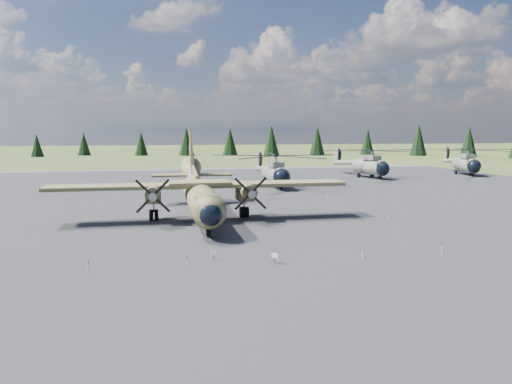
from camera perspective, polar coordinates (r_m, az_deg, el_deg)
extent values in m
plane|color=#55632C|center=(46.00, -3.99, -3.98)|extent=(500.00, 500.00, 0.00)
cube|color=#5A5B5F|center=(55.78, -5.33, -2.03)|extent=(120.00, 120.00, 0.04)
cylinder|color=#34381E|center=(48.88, -6.38, -0.61)|extent=(2.94, 18.01, 2.80)
sphere|color=#34381E|center=(40.02, -5.33, -2.32)|extent=(2.76, 2.76, 2.74)
sphere|color=black|center=(39.49, -5.25, -2.52)|extent=(2.03, 2.03, 2.02)
cube|color=black|center=(41.48, -5.56, -0.94)|extent=(2.01, 1.62, 0.55)
cone|color=#34381E|center=(60.46, -7.30, 1.85)|extent=(2.80, 6.89, 4.21)
cube|color=#979A9C|center=(50.04, -6.46, -1.77)|extent=(1.95, 6.01, 0.50)
cube|color=#2A351B|center=(49.24, -6.45, 0.79)|extent=(29.01, 3.63, 0.35)
cube|color=#34381E|center=(49.22, -6.45, 1.04)|extent=(6.03, 3.65, 0.35)
cylinder|color=#34381E|center=(48.86, -11.67, -0.01)|extent=(1.54, 5.21, 1.50)
cube|color=#34381E|center=(49.73, -11.64, -0.65)|extent=(1.53, 3.41, 0.80)
cone|color=gray|center=(45.64, -11.72, -0.51)|extent=(0.77, 0.91, 0.76)
cylinder|color=black|center=(49.99, -11.60, -2.57)|extent=(0.89, 1.11, 1.10)
cylinder|color=#34381E|center=(49.56, -1.22, 0.23)|extent=(1.54, 5.21, 1.50)
cube|color=#34381E|center=(50.43, -1.37, -0.39)|extent=(1.53, 3.41, 0.80)
cone|color=gray|center=(46.39, -0.54, -0.24)|extent=(0.77, 0.91, 0.76)
cylinder|color=black|center=(50.68, -1.37, -2.30)|extent=(0.89, 1.11, 1.10)
cube|color=#34381E|center=(56.63, -7.06, 2.11)|extent=(0.34, 7.55, 1.68)
cube|color=#2A351B|center=(60.95, -7.33, 1.94)|extent=(9.61, 2.28, 0.22)
cylinder|color=gray|center=(41.38, -5.48, -3.45)|extent=(0.14, 0.14, 0.90)
cylinder|color=black|center=(41.51, -5.47, -4.43)|extent=(0.36, 0.94, 0.93)
cylinder|color=gray|center=(76.15, 2.21, 1.94)|extent=(2.78, 7.69, 2.66)
sphere|color=black|center=(72.47, 2.97, 1.63)|extent=(2.48, 2.48, 2.44)
sphere|color=gray|center=(79.84, 1.52, 2.18)|extent=(2.48, 2.48, 2.44)
cube|color=gray|center=(75.60, 2.30, 3.19)|extent=(1.86, 3.43, 0.80)
cylinder|color=gray|center=(75.55, 2.30, 3.80)|extent=(0.39, 0.39, 1.06)
cylinder|color=gray|center=(83.68, 0.86, 2.67)|extent=(1.04, 9.09, 1.52)
cube|color=gray|center=(87.46, 0.27, 3.73)|extent=(0.26, 1.49, 2.55)
cylinder|color=black|center=(87.54, 0.50, 3.73)|extent=(0.11, 2.76, 2.76)
cylinder|color=black|center=(73.24, 2.83, 0.52)|extent=(0.31, 0.73, 0.72)
cylinder|color=black|center=(77.19, 0.93, 0.86)|extent=(0.33, 0.86, 0.85)
cylinder|color=gray|center=(77.13, 0.94, 1.27)|extent=(0.15, 0.15, 1.54)
cylinder|color=black|center=(77.90, 2.99, 0.91)|extent=(0.33, 0.86, 0.85)
cylinder|color=gray|center=(77.84, 2.99, 1.32)|extent=(0.15, 0.15, 1.54)
cylinder|color=gray|center=(94.38, 12.88, 2.79)|extent=(4.04, 8.17, 2.71)
sphere|color=black|center=(91.20, 14.26, 2.57)|extent=(2.89, 2.89, 2.50)
sphere|color=gray|center=(97.62, 11.58, 2.96)|extent=(2.89, 2.89, 2.50)
cube|color=gray|center=(93.92, 13.06, 3.83)|extent=(2.42, 3.74, 0.81)
cylinder|color=gray|center=(93.88, 13.07, 4.32)|extent=(0.45, 0.45, 1.09)
cylinder|color=gray|center=(101.02, 10.33, 3.35)|extent=(2.52, 9.28, 1.55)
cube|color=gray|center=(104.42, 9.17, 4.24)|extent=(0.50, 1.54, 2.60)
cylinder|color=black|center=(104.61, 9.35, 4.24)|extent=(0.56, 2.79, 2.82)
cylinder|color=black|center=(91.86, 14.00, 1.66)|extent=(0.43, 0.78, 0.74)
cylinder|color=black|center=(94.78, 11.68, 1.89)|extent=(0.47, 0.91, 0.87)
cylinder|color=gray|center=(94.73, 11.69, 2.23)|extent=(0.18, 0.18, 1.57)
cylinder|color=black|center=(96.41, 13.14, 1.93)|extent=(0.47, 0.91, 0.87)
cylinder|color=gray|center=(96.36, 13.15, 2.27)|extent=(0.18, 0.18, 1.57)
cylinder|color=gray|center=(106.43, 22.89, 2.87)|extent=(4.42, 8.17, 2.69)
sphere|color=black|center=(102.83, 23.66, 2.68)|extent=(2.99, 2.99, 2.48)
sphere|color=gray|center=(110.05, 22.17, 3.03)|extent=(2.99, 2.99, 2.48)
cube|color=gray|center=(105.93, 23.02, 3.79)|extent=(2.58, 3.78, 0.81)
cylinder|color=gray|center=(105.89, 23.04, 4.22)|extent=(0.47, 0.47, 1.08)
cylinder|color=gray|center=(113.82, 21.48, 3.37)|extent=(3.01, 9.16, 1.54)
cube|color=gray|center=(117.57, 20.86, 4.16)|extent=(0.58, 1.52, 2.59)
cylinder|color=black|center=(117.69, 21.03, 4.16)|extent=(0.71, 2.74, 2.80)
cylinder|color=black|center=(103.54, 23.49, 1.87)|extent=(0.46, 0.78, 0.73)
cylinder|color=black|center=(107.24, 21.88, 2.11)|extent=(0.51, 0.91, 0.86)
cylinder|color=gray|center=(107.20, 21.89, 2.41)|extent=(0.18, 0.18, 1.56)
cylinder|color=black|center=(108.27, 23.33, 2.09)|extent=(0.51, 0.91, 0.86)
cylinder|color=gray|center=(108.23, 23.34, 2.38)|extent=(0.18, 0.18, 1.56)
cube|color=gray|center=(34.46, -4.90, -7.32)|extent=(0.08, 0.08, 0.52)
cube|color=silver|center=(34.36, -4.89, -6.94)|extent=(0.43, 0.21, 0.29)
cube|color=gray|center=(33.49, 2.15, -7.69)|extent=(0.10, 0.10, 0.57)
cube|color=silver|center=(33.37, 2.18, -7.26)|extent=(0.49, 0.31, 0.32)
cylinder|color=silver|center=(32.65, -18.60, -8.24)|extent=(0.07, 0.07, 0.80)
cylinder|color=red|center=(32.55, -18.63, -7.56)|extent=(0.12, 0.12, 0.10)
cylinder|color=silver|center=(32.44, -7.93, -8.03)|extent=(0.07, 0.07, 0.80)
cylinder|color=red|center=(32.34, -7.94, -7.35)|extent=(0.12, 0.12, 0.10)
cylinder|color=silver|center=(33.32, 2.52, -7.56)|extent=(0.07, 0.07, 0.80)
cylinder|color=red|center=(33.22, 2.52, -6.90)|extent=(0.12, 0.12, 0.10)
cylinder|color=silver|center=(35.21, 12.11, -6.91)|extent=(0.07, 0.07, 0.80)
cylinder|color=red|center=(35.12, 12.12, -6.28)|extent=(0.12, 0.12, 0.10)
cylinder|color=silver|center=(37.97, 20.49, -6.18)|extent=(0.07, 0.07, 0.80)
cylinder|color=red|center=(37.88, 20.51, -5.59)|extent=(0.12, 0.12, 0.10)
cylinder|color=silver|center=(62.19, -20.77, -1.15)|extent=(0.07, 0.07, 0.80)
cylinder|color=red|center=(62.14, -20.79, -0.78)|extent=(0.12, 0.12, 0.10)
cylinder|color=silver|center=(61.39, -13.39, -0.98)|extent=(0.07, 0.07, 0.80)
cylinder|color=red|center=(61.33, -13.40, -0.61)|extent=(0.12, 0.12, 0.10)
cylinder|color=silver|center=(61.62, -5.93, -0.79)|extent=(0.07, 0.07, 0.80)
cylinder|color=red|center=(61.57, -5.94, -0.42)|extent=(0.12, 0.12, 0.10)
cylinder|color=silver|center=(62.89, 1.34, -0.59)|extent=(0.07, 0.07, 0.80)
cylinder|color=red|center=(62.83, 1.34, -0.23)|extent=(0.12, 0.12, 0.10)
cylinder|color=silver|center=(65.11, 8.22, -0.40)|extent=(0.07, 0.07, 0.80)
cylinder|color=red|center=(65.06, 8.23, -0.05)|extent=(0.12, 0.12, 0.10)
cylinder|color=silver|center=(46.79, -24.50, -3.92)|extent=(0.07, 0.07, 0.80)
cylinder|color=red|center=(46.72, -24.53, -3.44)|extent=(0.12, 0.12, 0.10)
cylinder|color=silver|center=(50.73, 14.84, -2.70)|extent=(0.07, 0.07, 0.80)
cylinder|color=red|center=(50.66, 14.86, -2.25)|extent=(0.12, 0.12, 0.10)
cone|color=black|center=(181.20, 23.14, 5.37)|extent=(5.71, 5.71, 10.20)
cone|color=black|center=(181.73, 18.08, 5.69)|extent=(6.04, 6.04, 10.79)
cone|color=black|center=(185.08, 12.63, 5.66)|extent=(5.23, 5.23, 9.33)
cone|color=black|center=(176.46, 7.01, 5.85)|extent=(5.68, 5.68, 10.15)
cone|color=black|center=(174.93, 1.78, 5.93)|extent=(5.84, 5.84, 10.42)
cone|color=black|center=(174.57, -2.99, 5.80)|extent=(5.41, 5.41, 9.66)
cone|color=black|center=(175.51, -7.97, 5.75)|extent=(5.43, 5.43, 9.69)
cone|color=black|center=(177.90, -13.00, 5.44)|extent=(4.66, 4.66, 8.33)
cone|color=black|center=(184.09, -19.08, 5.24)|extent=(4.51, 4.51, 8.06)
cone|color=black|center=(179.60, -23.76, 4.90)|extent=(4.21, 4.21, 7.51)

